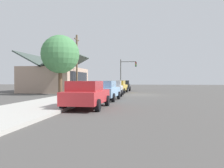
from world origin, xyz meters
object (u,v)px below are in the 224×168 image
at_px(shade_tree, 60,54).
at_px(car_skyblue, 105,90).
at_px(fire_hydrant_red, 87,94).
at_px(traffic_light_main, 127,69).
at_px(car_silver, 113,88).
at_px(car_charcoal, 124,86).
at_px(car_mustard, 118,87).
at_px(utility_pole_wooden, 77,63).
at_px(car_cherry, 87,94).

bearing_deg(shade_tree, car_skyblue, -135.94).
height_order(shade_tree, fire_hydrant_red, shade_tree).
bearing_deg(car_skyblue, traffic_light_main, 2.00).
relative_size(car_silver, traffic_light_main, 0.84).
bearing_deg(car_charcoal, fire_hydrant_red, 172.21).
bearing_deg(car_skyblue, fire_hydrant_red, 76.94).
bearing_deg(traffic_light_main, shade_tree, 158.41).
bearing_deg(shade_tree, car_mustard, -48.19).
bearing_deg(fire_hydrant_red, car_skyblue, -105.25).
relative_size(car_charcoal, shade_tree, 0.68).
xyz_separation_m(car_mustard, traffic_light_main, (10.27, -0.28, 2.68)).
bearing_deg(utility_pole_wooden, car_mustard, -84.76).
xyz_separation_m(car_silver, utility_pole_wooden, (5.22, 5.48, 3.11)).
xyz_separation_m(car_charcoal, traffic_light_main, (4.40, -0.08, 2.68)).
relative_size(car_charcoal, utility_pole_wooden, 0.60).
xyz_separation_m(car_skyblue, car_mustard, (11.51, 0.21, 0.00)).
xyz_separation_m(car_silver, car_charcoal, (11.58, -0.10, -0.00)).
distance_m(car_skyblue, utility_pole_wooden, 12.74).
xyz_separation_m(car_cherry, traffic_light_main, (27.22, -0.17, 2.68)).
distance_m(car_cherry, utility_pole_wooden, 17.63).
bearing_deg(car_charcoal, car_skyblue, 177.57).
bearing_deg(utility_pole_wooden, fire_hydrant_red, -159.30).
distance_m(car_silver, traffic_light_main, 16.21).
bearing_deg(utility_pole_wooden, car_silver, -133.66).
xyz_separation_m(shade_tree, fire_hydrant_red, (-5.84, -4.48, -3.97)).
xyz_separation_m(car_skyblue, car_charcoal, (17.38, 0.01, -0.00)).
height_order(car_cherry, fire_hydrant_red, car_cherry).
bearing_deg(utility_pole_wooden, car_skyblue, -153.10).
relative_size(car_cherry, shade_tree, 0.69).
relative_size(car_cherry, traffic_light_main, 0.88).
xyz_separation_m(car_skyblue, fire_hydrant_red, (0.43, 1.59, -0.32)).
relative_size(car_skyblue, utility_pole_wooden, 0.59).
bearing_deg(shade_tree, car_cherry, -153.01).
height_order(car_skyblue, shade_tree, shade_tree).
distance_m(car_skyblue, traffic_light_main, 21.94).
bearing_deg(car_silver, fire_hydrant_red, 162.40).
height_order(car_skyblue, traffic_light_main, traffic_light_main).
relative_size(car_silver, utility_pole_wooden, 0.59).
bearing_deg(car_silver, car_skyblue, 178.91).
xyz_separation_m(car_cherry, utility_pole_wooden, (16.46, 5.49, 3.11)).
distance_m(shade_tree, fire_hydrant_red, 8.36).
xyz_separation_m(car_mustard, car_charcoal, (5.86, -0.20, -0.00)).
height_order(car_charcoal, shade_tree, shade_tree).
relative_size(car_cherry, car_skyblue, 1.02).
distance_m(car_charcoal, fire_hydrant_red, 17.02).
distance_m(car_skyblue, car_charcoal, 17.38).
bearing_deg(car_silver, traffic_light_main, -2.88).
distance_m(car_skyblue, shade_tree, 9.46).
distance_m(car_silver, car_mustard, 5.72).
height_order(car_mustard, car_charcoal, same).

